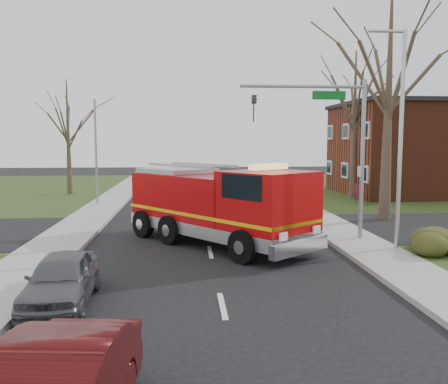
{
  "coord_description": "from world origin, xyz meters",
  "views": [
    {
      "loc": [
        -0.93,
        -17.9,
        4.29
      ],
      "look_at": [
        0.79,
        3.13,
        2.0
      ],
      "focal_mm": 38.0,
      "sensor_mm": 36.0,
      "label": 1
    }
  ],
  "objects": [
    {
      "name": "health_center_sign",
      "position": [
        10.5,
        12.5,
        0.88
      ],
      "size": [
        0.12,
        2.0,
        1.4
      ],
      "color": "#491112",
      "rests_on": "ground"
    },
    {
      "name": "ground",
      "position": [
        0.0,
        0.0,
        0.0
      ],
      "size": [
        120.0,
        120.0,
        0.0
      ],
      "primitive_type": "plane",
      "color": "black",
      "rests_on": "ground"
    },
    {
      "name": "sidewalk_left",
      "position": [
        -6.2,
        0.0,
        0.07
      ],
      "size": [
        2.4,
        80.0,
        0.15
      ],
      "primitive_type": "cube",
      "color": "gray",
      "rests_on": "ground"
    },
    {
      "name": "fire_engine",
      "position": [
        0.44,
        1.31,
        1.56
      ],
      "size": [
        7.57,
        8.49,
        3.44
      ],
      "rotation": [
        0.0,
        0.0,
        0.67
      ],
      "color": "#AF080A",
      "rests_on": "ground"
    },
    {
      "name": "bare_tree_near",
      "position": [
        9.5,
        6.0,
        7.41
      ],
      "size": [
        6.0,
        6.0,
        12.0
      ],
      "color": "#3C3023",
      "rests_on": "ground"
    },
    {
      "name": "bare_tree_left",
      "position": [
        -10.0,
        20.0,
        5.56
      ],
      "size": [
        4.5,
        4.5,
        9.0
      ],
      "color": "#3C3023",
      "rests_on": "ground"
    },
    {
      "name": "bare_tree_far",
      "position": [
        11.0,
        15.0,
        6.49
      ],
      "size": [
        5.25,
        5.25,
        10.5
      ],
      "color": "#3C3023",
      "rests_on": "ground"
    },
    {
      "name": "sidewalk_right",
      "position": [
        6.2,
        0.0,
        0.07
      ],
      "size": [
        2.4,
        80.0,
        0.15
      ],
      "primitive_type": "cube",
      "color": "gray",
      "rests_on": "ground"
    },
    {
      "name": "hedge_corner",
      "position": [
        9.0,
        -1.0,
        0.58
      ],
      "size": [
        2.8,
        2.0,
        0.9
      ],
      "primitive_type": "ellipsoid",
      "color": "#2A3212",
      "rests_on": "lawn_right"
    },
    {
      "name": "brick_building",
      "position": [
        19.0,
        18.0,
        3.66
      ],
      "size": [
        15.4,
        10.4,
        7.25
      ],
      "color": "maroon",
      "rests_on": "ground"
    },
    {
      "name": "parked_car_maroon",
      "position": [
        -4.2,
        -5.48,
        0.68
      ],
      "size": [
        1.71,
        4.01,
        1.35
      ],
      "primitive_type": "imported",
      "rotation": [
        0.0,
        0.0,
        0.03
      ],
      "color": "#505257",
      "rests_on": "ground"
    },
    {
      "name": "traffic_signal_mast",
      "position": [
        5.21,
        1.5,
        4.71
      ],
      "size": [
        5.29,
        0.18,
        6.8
      ],
      "color": "gray",
      "rests_on": "ground"
    },
    {
      "name": "streetlight_pole",
      "position": [
        7.14,
        -0.5,
        4.55
      ],
      "size": [
        1.48,
        0.16,
        8.4
      ],
      "color": "#B7BABF",
      "rests_on": "ground"
    },
    {
      "name": "utility_pole_far",
      "position": [
        -6.8,
        14.0,
        3.5
      ],
      "size": [
        0.14,
        0.14,
        7.0
      ],
      "primitive_type": "cylinder",
      "color": "gray",
      "rests_on": "ground"
    }
  ]
}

